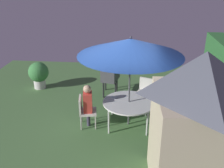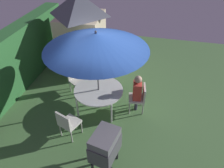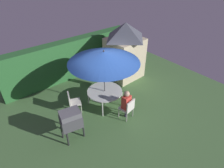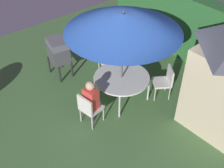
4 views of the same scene
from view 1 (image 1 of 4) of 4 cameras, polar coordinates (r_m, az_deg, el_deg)
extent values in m
plane|color=#47703D|center=(7.45, -0.05, -9.25)|extent=(11.00, 11.00, 0.00)
cube|color=#C6B793|center=(5.22, 17.62, -12.66)|extent=(1.70, 1.59, 2.09)
pyramid|color=#4C515B|center=(4.55, 19.80, 2.16)|extent=(1.80, 1.68, 0.77)
cylinder|color=white|center=(7.20, 3.77, -4.07)|extent=(1.46, 1.46, 0.04)
cylinder|color=beige|center=(7.85, 0.07, -4.55)|extent=(0.05, 0.05, 0.69)
cylinder|color=beige|center=(6.96, -0.71, -8.49)|extent=(0.05, 0.05, 0.69)
cylinder|color=beige|center=(7.83, 7.58, -4.84)|extent=(0.05, 0.05, 0.69)
cylinder|color=beige|center=(6.95, 7.82, -8.83)|extent=(0.05, 0.05, 0.69)
cylinder|color=#4C4C51|center=(6.96, 3.88, -0.07)|extent=(0.04, 0.04, 2.51)
cone|color=navy|center=(6.62, 4.13, 8.19)|extent=(2.75, 2.75, 0.44)
sphere|color=#4C4C51|center=(6.56, 4.19, 10.28)|extent=(0.06, 0.06, 0.06)
cube|color=#47474C|center=(9.01, -0.37, 2.28)|extent=(0.79, 0.63, 0.45)
cube|color=slate|center=(8.90, -0.38, 4.23)|extent=(0.75, 0.60, 0.20)
cylinder|color=#262628|center=(9.50, -1.44, 0.18)|extent=(0.06, 0.06, 0.55)
cylinder|color=#262628|center=(8.94, -1.90, -1.38)|extent=(0.06, 0.06, 0.55)
cylinder|color=#262628|center=(9.47, 1.09, 0.09)|extent=(0.06, 0.06, 0.55)
cylinder|color=#262628|center=(8.90, 0.78, -1.49)|extent=(0.06, 0.06, 0.55)
cube|color=silver|center=(7.27, -5.30, -6.14)|extent=(0.53, 0.53, 0.06)
cube|color=silver|center=(7.17, -7.05, -4.61)|extent=(0.46, 0.12, 0.45)
cylinder|color=#AFABA3|center=(7.56, -6.74, -6.91)|extent=(0.04, 0.04, 0.45)
cylinder|color=#AFABA3|center=(7.22, -6.87, -8.51)|extent=(0.04, 0.04, 0.45)
cylinder|color=#AFABA3|center=(7.55, -3.69, -6.84)|extent=(0.04, 0.04, 0.45)
cylinder|color=#AFABA3|center=(7.21, -3.66, -8.44)|extent=(0.04, 0.04, 0.45)
cube|color=silver|center=(6.84, 11.21, -8.56)|extent=(0.64, 0.64, 0.06)
cube|color=silver|center=(6.65, 12.96, -7.47)|extent=(0.41, 0.30, 0.45)
cylinder|color=#AFABA3|center=(6.74, 11.74, -11.44)|extent=(0.04, 0.04, 0.45)
cylinder|color=#AFABA3|center=(7.05, 13.30, -9.92)|extent=(0.04, 0.04, 0.45)
cylinder|color=#AFABA3|center=(6.89, 8.78, -10.34)|extent=(0.04, 0.04, 0.45)
cylinder|color=#AFABA3|center=(7.19, 10.44, -8.91)|extent=(0.04, 0.04, 0.45)
cube|color=silver|center=(8.39, 7.08, -1.99)|extent=(0.59, 0.59, 0.06)
cube|color=silver|center=(8.48, 7.63, -0.07)|extent=(0.21, 0.45, 0.45)
cylinder|color=#AFABA3|center=(8.60, 8.70, -3.08)|extent=(0.04, 0.04, 0.45)
cylinder|color=#AFABA3|center=(8.71, 6.21, -2.58)|extent=(0.04, 0.04, 0.45)
cylinder|color=#AFABA3|center=(8.26, 7.84, -4.20)|extent=(0.04, 0.04, 0.45)
cylinder|color=#AFABA3|center=(8.38, 5.25, -3.66)|extent=(0.04, 0.04, 0.45)
cylinder|color=silver|center=(10.11, -15.69, 0.04)|extent=(0.43, 0.43, 0.32)
sphere|color=#3D8442|center=(9.94, -15.99, 2.58)|extent=(0.75, 0.75, 0.75)
cube|color=#CC3D33|center=(7.12, -5.39, -4.00)|extent=(0.37, 0.29, 0.55)
sphere|color=tan|center=(6.95, -5.51, -1.11)|extent=(0.22, 0.22, 0.22)
cylinder|color=#383347|center=(7.38, -5.24, -7.56)|extent=(0.10, 0.10, 0.48)
camera|label=2|loc=(11.22, -3.38, 26.55)|focal=33.99mm
camera|label=3|loc=(11.49, -24.78, 28.19)|focal=30.09mm
camera|label=4|loc=(4.66, -63.92, 26.73)|focal=44.73mm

